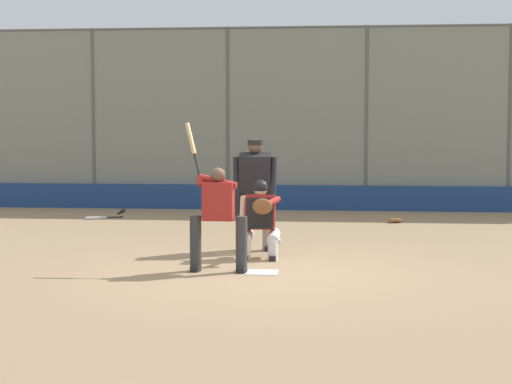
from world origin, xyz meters
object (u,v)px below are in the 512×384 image
Objects in this scene: batter_at_plate at (218,215)px; fielding_glove_on_dirt at (395,220)px; catcher_behind_plate at (260,218)px; umpire_home at (255,191)px; spare_bat_near_backstop at (122,211)px; baseball_loose at (279,241)px; spare_bat_by_padding at (99,218)px.

batter_at_plate reaches higher than fielding_glove_on_dirt.
catcher_behind_plate reaches higher than fielding_glove_on_dirt.
umpire_home is 6.21× the size of fielding_glove_on_dirt.
fielding_glove_on_dirt reaches higher than spare_bat_near_backstop.
umpire_home reaches higher than catcher_behind_plate.
umpire_home reaches higher than baseball_loose.
baseball_loose is (-0.17, -1.73, -0.59)m from catcher_behind_plate.
batter_at_plate is at bearing 65.54° from fielding_glove_on_dirt.
catcher_behind_plate is at bearing 103.30° from spare_bat_by_padding.
catcher_behind_plate is 5.58m from fielding_glove_on_dirt.
batter_at_plate is 2.05m from umpire_home.
batter_at_plate is 6.90m from fielding_glove_on_dirt.
baseball_loose reaches higher than spare_bat_by_padding.
umpire_home is (-0.32, -2.02, 0.19)m from batter_at_plate.
spare_bat_by_padding is (3.85, -4.26, -0.95)m from umpire_home.
catcher_behind_plate is 1.46× the size of spare_bat_near_backstop.
catcher_behind_plate is 16.44× the size of baseball_loose.
batter_at_plate is 1.15× the size of umpire_home.
baseball_loose is at bearing -111.47° from umpire_home.
catcher_behind_plate reaches higher than spare_bat_by_padding.
umpire_home is 6.82m from spare_bat_near_backstop.
spare_bat_by_padding is at bearing -38.58° from baseball_loose.
umpire_home reaches higher than fielding_glove_on_dirt.
catcher_behind_plate is at bearing 84.35° from baseball_loose.
spare_bat_by_padding is at bearing -58.63° from batter_at_plate.
batter_at_plate is at bearing -161.96° from spare_bat_near_backstop.
spare_bat_near_backstop is 2.84× the size of fielding_glove_on_dirt.
fielding_glove_on_dirt is (-2.36, -5.03, -0.58)m from catcher_behind_plate.
batter_at_plate is 7.13× the size of fielding_glove_on_dirt.
umpire_home is at bearing -80.02° from catcher_behind_plate.
catcher_behind_plate is at bearing 99.18° from umpire_home.
spare_bat_near_backstop and spare_bat_by_padding have the same top height.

